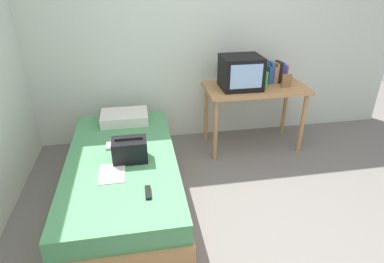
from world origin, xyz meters
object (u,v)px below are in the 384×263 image
handbag (130,150)px  bed (124,178)px  water_bottle (265,80)px  remote_dark (148,192)px  desk (255,94)px  magazine (112,173)px  picture_frame (287,81)px  pillow (125,117)px  tv (241,72)px  remote_silver (108,146)px  book_row (276,73)px

handbag → bed: bearing=143.8°
water_bottle → remote_dark: size_ratio=1.17×
desk → magazine: desk is taller
handbag → desk: bearing=30.6°
picture_frame → water_bottle: bearing=175.6°
pillow → tv: bearing=0.9°
desk → water_bottle: water_bottle is taller
desk → pillow: desk is taller
picture_frame → handbag: picture_frame is taller
desk → remote_dark: (-1.32, -1.37, -0.20)m
handbag → magazine: size_ratio=1.03×
desk → picture_frame: (0.33, -0.09, 0.18)m
magazine → remote_silver: 0.47m
book_row → picture_frame: bearing=-77.5°
handbag → remote_silver: 0.35m
remote_silver → tv: bearing=21.1°
desk → bed: bearing=-152.6°
book_row → tv: bearing=-164.2°
picture_frame → pillow: bearing=178.5°
desk → remote_dark: 1.91m
bed → remote_dark: (0.21, -0.57, 0.24)m
desk → handbag: (-1.45, -0.85, -0.11)m
tv → handbag: (-1.25, -0.84, -0.39)m
book_row → handbag: 2.01m
remote_silver → desk: bearing=19.4°
bed → pillow: bearing=87.8°
book_row → desk: bearing=-157.5°
book_row → picture_frame: (0.05, -0.20, -0.04)m
tv → book_row: 0.50m
water_bottle → pillow: bearing=178.9°
desk → tv: 0.34m
tv → magazine: (-1.40, -1.03, -0.48)m
remote_silver → bed: bearing=-60.2°
bed → desk: (1.53, 0.79, 0.44)m
pillow → handbag: (0.06, -0.82, 0.05)m
desk → handbag: 1.68m
water_bottle → magazine: water_bottle is taller
desk → book_row: book_row is taller
bed → book_row: bearing=26.6°
bed → handbag: (0.08, -0.06, 0.33)m
handbag → water_bottle: bearing=27.3°
water_bottle → remote_silver: (-1.73, -0.51, -0.39)m
picture_frame → remote_silver: (-1.98, -0.49, -0.37)m
water_bottle → remote_dark: (-1.40, -1.30, -0.39)m
desk → picture_frame: bearing=-15.0°
pillow → water_bottle: bearing=-1.1°
desk → tv: bearing=-174.5°
handbag → remote_dark: 0.53m
water_bottle → book_row: size_ratio=0.75×
desk → water_bottle: 0.22m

